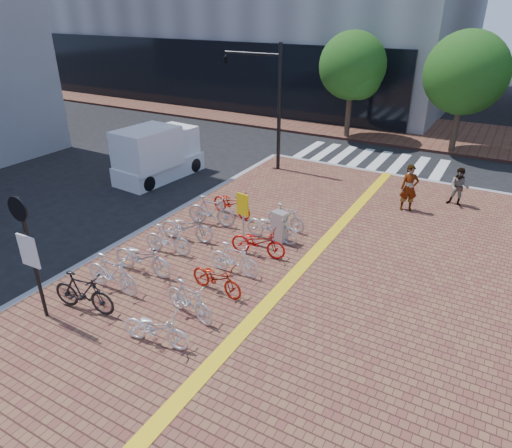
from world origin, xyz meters
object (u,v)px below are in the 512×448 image
Objects in this scene: bike_1 at (112,273)px; yellow_sign at (243,209)px; bike_8 at (189,300)px; bike_10 at (234,259)px; bike_11 at (258,242)px; pedestrian_a at (409,188)px; bike_3 at (168,239)px; bike_0 at (83,292)px; utility_box at (280,227)px; bike_9 at (217,278)px; bike_13 at (286,217)px; bike_5 at (211,211)px; traffic_light_pole at (254,82)px; bike_2 at (142,257)px; box_truck at (157,154)px; bike_4 at (187,227)px; bike_12 at (272,227)px; bike_7 at (156,328)px; pedestrian_b at (459,187)px; bike_6 at (232,203)px; notice_sign at (28,244)px.

yellow_sign reaches higher than bike_1.
bike_8 reaches higher than bike_10.
bike_11 is 6.80m from pedestrian_a.
bike_3 is 3.48m from bike_8.
bike_0 is 1.74× the size of utility_box.
bike_13 reaches higher than bike_9.
pedestrian_a reaches higher than utility_box.
bike_5 is at bearing -164.27° from pedestrian_a.
bike_13 is at bearing 12.41° from bike_8.
traffic_light_pole is at bearing 6.86° from bike_5.
box_truck is at bearing 33.45° from bike_2.
bike_4 is 1.10× the size of bike_9.
bike_12 is (2.43, 4.85, -0.04)m from bike_1.
bike_11 is at bearing -9.53° from bike_7.
bike_0 is at bearing 171.58° from bike_3.
bike_1 is 0.32× the size of traffic_light_pole.
bike_0 is 0.96× the size of bike_12.
bike_3 is 11.44m from pedestrian_b.
bike_6 is 0.55× the size of notice_sign.
notice_sign is at bearing -83.82° from traffic_light_pole.
bike_5 is (0.04, 1.37, 0.05)m from bike_4.
bike_8 reaches higher than bike_4.
bike_13 is 0.46× the size of notice_sign.
bike_5 is 5.38m from bike_8.
bike_2 is at bearing 172.35° from bike_4.
bike_10 is (2.51, -1.03, -0.00)m from bike_4.
notice_sign is (-3.10, -6.60, 1.60)m from bike_12.
bike_10 is 5.45m from notice_sign.
bike_2 is 8.72m from box_truck.
bike_0 reaches higher than bike_5.
bike_12 reaches higher than bike_3.
pedestrian_b reaches higher than bike_11.
traffic_light_pole is (-3.74, 7.27, 2.75)m from yellow_sign.
bike_1 is 2.43m from notice_sign.
bike_12 is (-0.11, 1.14, 0.03)m from bike_11.
bike_13 is at bearing -28.40° from bike_0.
bike_12 is at bearing -30.98° from bike_0.
pedestrian_a reaches higher than bike_7.
yellow_sign is (-1.04, -0.65, 0.67)m from utility_box.
bike_6 reaches higher than bike_7.
bike_0 reaches higher than bike_3.
bike_13 is 0.27× the size of traffic_light_pole.
bike_4 reaches higher than bike_7.
bike_5 is at bearing -179.71° from bike_6.
bike_7 is at bearing -69.88° from traffic_light_pole.
bike_11 is at bearing -170.88° from bike_13.
utility_box is (-4.72, -6.17, -0.24)m from pedestrian_b.
bike_10 reaches higher than bike_6.
notice_sign reaches higher than bike_4.
traffic_light_pole reaches higher than bike_4.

